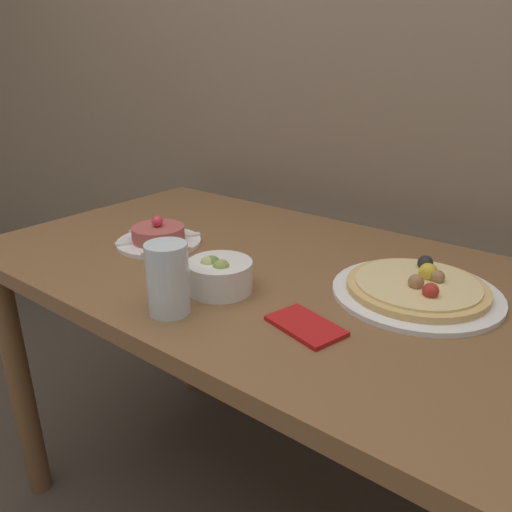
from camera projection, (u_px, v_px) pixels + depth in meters
name	position (u px, v px, depth m)	size (l,w,h in m)	color
back_wall	(399.00, 3.00, 1.23)	(8.00, 0.05, 2.60)	#84705B
dining_table	(277.00, 311.00, 1.10)	(1.36, 0.75, 0.76)	brown
pizza_plate	(417.00, 289.00, 0.94)	(0.31, 0.31, 0.06)	white
tartare_plate	(159.00, 237.00, 1.19)	(0.20, 0.20, 0.07)	white
small_bowl	(219.00, 275.00, 0.95)	(0.13, 0.13, 0.07)	white
drinking_glass	(168.00, 279.00, 0.86)	(0.07, 0.07, 0.13)	silver
napkin	(306.00, 326.00, 0.83)	(0.14, 0.11, 0.01)	red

